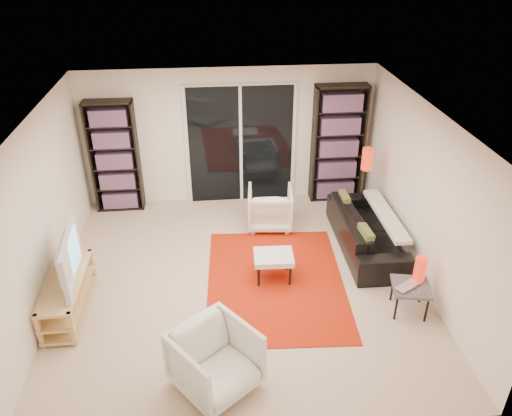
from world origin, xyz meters
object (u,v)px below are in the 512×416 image
object	(u,v)px
floor_lamp	(366,167)
bookshelf_left	(115,157)
bookshelf_right	(338,144)
sofa	(366,230)
armchair_front	(215,360)
armchair_back	(270,208)
side_table	(411,289)
ottoman	(274,258)
tv_stand	(68,294)

from	to	relation	value
floor_lamp	bookshelf_left	bearing A→B (deg)	167.73
bookshelf_right	sofa	xyz separation A→B (m)	(0.10, -1.67, -0.75)
armchair_front	floor_lamp	bearing A→B (deg)	14.75
armchair_front	armchair_back	bearing A→B (deg)	35.90
side_table	armchair_back	bearing A→B (deg)	123.43
bookshelf_right	ottoman	bearing A→B (deg)	-121.72
armchair_back	floor_lamp	xyz separation A→B (m)	(1.55, -0.02, 0.67)
sofa	side_table	distance (m)	1.51
armchair_front	sofa	bearing A→B (deg)	8.79
tv_stand	side_table	size ratio (longest dim) A/B	2.44
ottoman	sofa	bearing A→B (deg)	23.02
bookshelf_left	sofa	xyz separation A→B (m)	(3.95, -1.67, -0.68)
bookshelf_left	ottoman	world-z (taller)	bookshelf_left
bookshelf_right	armchair_front	xyz separation A→B (m)	(-2.30, -4.15, -0.68)
side_table	floor_lamp	world-z (taller)	floor_lamp
side_table	bookshelf_left	bearing A→B (deg)	142.03
bookshelf_left	side_table	xyz separation A→B (m)	(4.07, -3.18, -0.62)
ottoman	bookshelf_left	bearing A→B (deg)	136.20
bookshelf_right	side_table	xyz separation A→B (m)	(0.22, -3.18, -0.70)
tv_stand	bookshelf_left	bearing A→B (deg)	83.80
tv_stand	sofa	distance (m)	4.38
sofa	side_table	bearing A→B (deg)	-174.79
sofa	floor_lamp	bearing A→B (deg)	-10.53
armchair_back	armchair_front	world-z (taller)	armchair_front
side_table	ottoman	bearing A→B (deg)	152.55
floor_lamp	side_table	bearing A→B (deg)	-90.78
tv_stand	armchair_front	bearing A→B (deg)	-37.32
bookshelf_right	ottoman	world-z (taller)	bookshelf_right
sofa	armchair_back	size ratio (longest dim) A/B	2.79
tv_stand	armchair_front	xyz separation A→B (m)	(1.85, -1.41, 0.10)
tv_stand	bookshelf_right	bearing A→B (deg)	33.41
bookshelf_left	armchair_back	bearing A→B (deg)	-18.89
sofa	bookshelf_left	bearing A→B (deg)	67.71
bookshelf_right	side_table	size ratio (longest dim) A/B	3.76
bookshelf_left	floor_lamp	bearing A→B (deg)	-12.27
bookshelf_left	armchair_front	distance (m)	4.47
ottoman	tv_stand	bearing A→B (deg)	-171.25
side_table	armchair_front	bearing A→B (deg)	-158.91
sofa	armchair_front	world-z (taller)	armchair_front
bookshelf_right	floor_lamp	distance (m)	0.93
armchair_back	ottoman	bearing A→B (deg)	90.97
ottoman	side_table	size ratio (longest dim) A/B	1.01
side_table	floor_lamp	distance (m)	2.38
side_table	floor_lamp	bearing A→B (deg)	89.22
bookshelf_left	armchair_back	xyz separation A→B (m)	(2.55, -0.87, -0.64)
bookshelf_left	armchair_back	distance (m)	2.77
side_table	sofa	bearing A→B (deg)	94.60
bookshelf_left	tv_stand	xyz separation A→B (m)	(-0.30, -2.74, -0.71)
bookshelf_left	tv_stand	bearing A→B (deg)	-96.20
floor_lamp	armchair_back	bearing A→B (deg)	179.28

